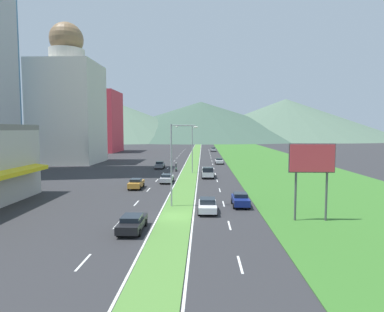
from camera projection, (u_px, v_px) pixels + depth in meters
The scene contains 53 objects.
ground_plane at pixel (176, 217), 32.74m from camera, with size 600.00×600.00×0.00m, color #2D2D30.
grass_median at pixel (193, 160), 92.51m from camera, with size 3.20×240.00×0.06m, color #518438.
grass_verge_right at pixel (267, 160), 91.83m from camera, with size 24.00×240.00×0.06m, color #387028.
lane_dash_left_1 at pixel (83, 262), 21.58m from camera, with size 0.16×2.80×0.01m, color silver.
lane_dash_left_2 at pixel (117, 224), 30.17m from camera, with size 0.16×2.80×0.01m, color silver.
lane_dash_left_3 at pixel (136, 203), 38.75m from camera, with size 0.16×2.80×0.01m, color silver.
lane_dash_left_4 at pixel (148, 190), 47.34m from camera, with size 0.16×2.80×0.01m, color silver.
lane_dash_left_5 at pixel (157, 180), 55.93m from camera, with size 0.16×2.80×0.01m, color silver.
lane_dash_left_6 at pixel (163, 174), 64.52m from camera, with size 0.16×2.80×0.01m, color silver.
lane_dash_left_7 at pixel (168, 168), 73.11m from camera, with size 0.16×2.80×0.01m, color silver.
lane_dash_left_8 at pixel (171, 164), 81.70m from camera, with size 0.16×2.80×0.01m, color silver.
lane_dash_left_9 at pixel (174, 161), 90.28m from camera, with size 0.16×2.80×0.01m, color silver.
lane_dash_left_10 at pixel (177, 158), 98.87m from camera, with size 0.16×2.80×0.01m, color silver.
lane_dash_left_11 at pixel (179, 156), 107.46m from camera, with size 0.16×2.80×0.01m, color silver.
lane_dash_left_12 at pixel (181, 154), 116.05m from camera, with size 0.16×2.80×0.01m, color silver.
lane_dash_left_13 at pixel (182, 152), 124.64m from camera, with size 0.16×2.80×0.01m, color silver.
lane_dash_left_14 at pixel (184, 151), 133.22m from camera, with size 0.16×2.80×0.01m, color silver.
lane_dash_left_15 at pixel (185, 149), 141.81m from camera, with size 0.16×2.80×0.01m, color silver.
lane_dash_right_1 at pixel (240, 264), 21.24m from camera, with size 0.16×2.80×0.01m, color silver.
lane_dash_right_2 at pixel (229, 225), 29.83m from camera, with size 0.16×2.80×0.01m, color silver.
lane_dash_right_3 at pixel (224, 204), 38.42m from camera, with size 0.16×2.80×0.01m, color silver.
lane_dash_right_4 at pixel (220, 190), 47.01m from camera, with size 0.16×2.80×0.01m, color silver.
lane_dash_right_5 at pixel (217, 181), 55.59m from camera, with size 0.16×2.80×0.01m, color silver.
lane_dash_right_6 at pixel (215, 174), 64.18m from camera, with size 0.16×2.80×0.01m, color silver.
lane_dash_right_7 at pixel (214, 168), 72.77m from camera, with size 0.16×2.80×0.01m, color silver.
lane_dash_right_8 at pixel (213, 164), 81.36m from camera, with size 0.16×2.80×0.01m, color silver.
lane_dash_right_9 at pixel (212, 161), 89.95m from camera, with size 0.16×2.80×0.01m, color silver.
lane_dash_right_10 at pixel (211, 158), 98.53m from camera, with size 0.16×2.80×0.01m, color silver.
lane_dash_right_11 at pixel (210, 156), 107.12m from camera, with size 0.16×2.80×0.01m, color silver.
lane_dash_right_12 at pixel (210, 154), 115.71m from camera, with size 0.16×2.80×0.01m, color silver.
lane_dash_right_13 at pixel (209, 152), 124.30m from camera, with size 0.16×2.80×0.01m, color silver.
lane_dash_right_14 at pixel (209, 151), 132.89m from camera, with size 0.16×2.80×0.01m, color silver.
lane_dash_right_15 at pixel (209, 149), 141.47m from camera, with size 0.16×2.80×0.01m, color silver.
edge_line_median_left at pixel (187, 160), 92.57m from camera, with size 0.16×240.00×0.01m, color silver.
edge_line_median_right at pixel (200, 160), 92.45m from camera, with size 0.16×240.00×0.01m, color silver.
domed_building at pixel (68, 105), 84.23m from camera, with size 15.25×15.25×35.26m.
midrise_colored at pixel (96, 122), 124.88m from camera, with size 16.95×16.95×22.79m, color #D83847.
hill_far_left at pixel (120, 122), 257.23m from camera, with size 150.69×150.69×27.96m, color #516B56.
hill_far_center at pixel (201, 121), 283.26m from camera, with size 200.98×200.98×31.85m, color #3D5647.
hill_far_right at pixel (285, 119), 287.75m from camera, with size 184.88×184.88×34.60m, color #516B56.
street_lamp_near at pixel (174, 159), 36.70m from camera, with size 3.08×0.42×9.23m.
street_lamp_mid at pixel (190, 145), 64.82m from camera, with size 3.42×0.42×9.43m.
billboard_roadside at pixel (312, 163), 30.77m from camera, with size 4.30×0.28×7.34m.
car_0 at pixel (240, 200), 37.19m from camera, with size 1.88×4.01×1.48m.
car_1 at pixel (167, 178), 53.59m from camera, with size 1.97×4.53×1.39m.
car_2 at pixel (136, 183), 48.17m from camera, with size 1.88×4.11×1.47m.
car_3 at pixel (132, 223), 28.12m from camera, with size 2.00×4.66×1.40m.
car_4 at pixel (219, 161), 82.52m from camera, with size 1.95×4.46×1.39m.
car_5 at pixel (160, 165), 72.65m from camera, with size 1.93×4.05×1.60m.
car_6 at pixel (213, 149), 127.77m from camera, with size 1.96×4.79×1.56m.
car_7 at pixel (207, 205), 34.45m from camera, with size 1.98×4.21×1.46m.
pickup_truck_0 at pixel (208, 172), 58.94m from camera, with size 2.18×5.40×2.00m.
motorcycle_rider at pixel (176, 168), 68.09m from camera, with size 0.36×2.00×1.80m.
Camera 1 is at (2.69, -32.07, 8.68)m, focal length 30.96 mm.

